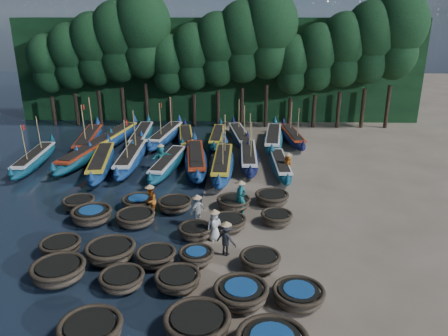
{
  "coord_description": "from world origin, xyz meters",
  "views": [
    {
      "loc": [
        2.11,
        -21.41,
        10.53
      ],
      "look_at": [
        1.22,
        4.31,
        1.3
      ],
      "focal_mm": 35.0,
      "sensor_mm": 36.0,
      "label": 1
    }
  ],
  "objects_px": {
    "long_boat_11": "(142,136)",
    "long_boat_14": "(218,137)",
    "coracle_18": "(228,223)",
    "long_boat_15": "(240,136)",
    "fisherman_1": "(241,196)",
    "coracle_22": "(175,204)",
    "long_boat_16": "(273,139)",
    "coracle_2": "(91,331)",
    "long_boat_9": "(89,140)",
    "coracle_16": "(136,218)",
    "long_boat_5": "(196,160)",
    "coracle_3": "(197,324)",
    "coracle_15": "(92,215)",
    "coracle_13": "(196,256)",
    "coracle_8": "(241,294)",
    "coracle_14": "(260,261)",
    "coracle_23": "(234,202)",
    "long_boat_2": "(101,162)",
    "coracle_21": "(139,202)",
    "long_boat_12": "(166,135)",
    "fisherman_6": "(288,164)",
    "long_boat_10": "(115,137)",
    "long_boat_0": "(35,159)",
    "coracle_6": "(122,280)",
    "fisherman_2": "(150,200)",
    "long_boat_13": "(186,138)",
    "coracle_24": "(272,198)",
    "fisherman_4": "(197,210)",
    "coracle_7": "(178,280)",
    "fisherman_0": "(214,224)",
    "coracle_20": "(79,203)",
    "long_boat_8": "(280,165)",
    "fisherman_5": "(161,157)",
    "coracle_17": "(195,231)",
    "long_boat_7": "(249,157)",
    "coracle_12": "(156,257)",
    "coracle_19": "(277,218)",
    "coracle_11": "(111,252)"
  },
  "relations": [
    {
      "from": "fisherman_1",
      "to": "coracle_17",
      "type": "bearing_deg",
      "value": -99.19
    },
    {
      "from": "coracle_11",
      "to": "long_boat_13",
      "type": "height_order",
      "value": "long_boat_13"
    },
    {
      "from": "long_boat_9",
      "to": "long_boat_15",
      "type": "distance_m",
      "value": 12.52
    },
    {
      "from": "coracle_8",
      "to": "fisherman_1",
      "type": "distance_m",
      "value": 8.05
    },
    {
      "from": "long_boat_7",
      "to": "fisherman_2",
      "type": "distance_m",
      "value": 10.24
    },
    {
      "from": "fisherman_6",
      "to": "coracle_8",
      "type": "bearing_deg",
      "value": -51.5
    },
    {
      "from": "long_boat_5",
      "to": "long_boat_14",
      "type": "xyz_separation_m",
      "value": [
        1.24,
        6.32,
        -0.09
      ]
    },
    {
      "from": "long_boat_13",
      "to": "coracle_7",
      "type": "bearing_deg",
      "value": -92.88
    },
    {
      "from": "long_boat_14",
      "to": "fisherman_1",
      "type": "xyz_separation_m",
      "value": [
        1.94,
        -13.65,
        0.48
      ]
    },
    {
      "from": "long_boat_5",
      "to": "long_boat_12",
      "type": "bearing_deg",
      "value": 109.19
    },
    {
      "from": "coracle_21",
      "to": "long_boat_10",
      "type": "relative_size",
      "value": 0.24
    },
    {
      "from": "coracle_14",
      "to": "long_boat_10",
      "type": "relative_size",
      "value": 0.24
    },
    {
      "from": "fisherman_2",
      "to": "coracle_24",
      "type": "bearing_deg",
      "value": 106.66
    },
    {
      "from": "coracle_18",
      "to": "long_boat_9",
      "type": "bearing_deg",
      "value": 130.17
    },
    {
      "from": "coracle_13",
      "to": "long_boat_8",
      "type": "relative_size",
      "value": 0.22
    },
    {
      "from": "coracle_18",
      "to": "fisherman_1",
      "type": "distance_m",
      "value": 2.21
    },
    {
      "from": "long_boat_11",
      "to": "long_boat_14",
      "type": "distance_m",
      "value": 6.47
    },
    {
      "from": "coracle_3",
      "to": "long_boat_9",
      "type": "height_order",
      "value": "long_boat_9"
    },
    {
      "from": "coracle_14",
      "to": "coracle_24",
      "type": "xyz_separation_m",
      "value": [
        0.97,
        6.76,
        0.0
      ]
    },
    {
      "from": "coracle_6",
      "to": "fisherman_2",
      "type": "xyz_separation_m",
      "value": [
        -0.12,
        6.7,
        0.53
      ]
    },
    {
      "from": "coracle_14",
      "to": "coracle_23",
      "type": "height_order",
      "value": "coracle_14"
    },
    {
      "from": "long_boat_9",
      "to": "fisherman_4",
      "type": "bearing_deg",
      "value": -60.85
    },
    {
      "from": "long_boat_8",
      "to": "fisherman_5",
      "type": "xyz_separation_m",
      "value": [
        -8.34,
        0.22,
        0.44
      ]
    },
    {
      "from": "fisherman_1",
      "to": "fisherman_6",
      "type": "bearing_deg",
      "value": 88.89
    },
    {
      "from": "coracle_6",
      "to": "long_boat_16",
      "type": "bearing_deg",
      "value": 69.53
    },
    {
      "from": "coracle_17",
      "to": "coracle_21",
      "type": "height_order",
      "value": "coracle_17"
    },
    {
      "from": "coracle_12",
      "to": "fisherman_6",
      "type": "distance_m",
      "value": 13.26
    },
    {
      "from": "coracle_20",
      "to": "long_boat_7",
      "type": "distance_m",
      "value": 12.6
    },
    {
      "from": "coracle_22",
      "to": "long_boat_16",
      "type": "bearing_deg",
      "value": 63.46
    },
    {
      "from": "long_boat_13",
      "to": "long_boat_10",
      "type": "bearing_deg",
      "value": 172.22
    },
    {
      "from": "coracle_13",
      "to": "coracle_17",
      "type": "xyz_separation_m",
      "value": [
        -0.27,
        2.28,
        0.01
      ]
    },
    {
      "from": "coracle_3",
      "to": "coracle_15",
      "type": "relative_size",
      "value": 1.04
    },
    {
      "from": "coracle_19",
      "to": "long_boat_8",
      "type": "distance_m",
      "value": 8.05
    },
    {
      "from": "coracle_2",
      "to": "long_boat_10",
      "type": "bearing_deg",
      "value": 103.25
    },
    {
      "from": "coracle_8",
      "to": "long_boat_0",
      "type": "distance_m",
      "value": 21.22
    },
    {
      "from": "fisherman_0",
      "to": "coracle_20",
      "type": "bearing_deg",
      "value": 133.5
    },
    {
      "from": "coracle_23",
      "to": "fisherman_1",
      "type": "xyz_separation_m",
      "value": [
        0.39,
        -0.52,
        0.62
      ]
    },
    {
      "from": "long_boat_9",
      "to": "coracle_21",
      "type": "bearing_deg",
      "value": -67.64
    },
    {
      "from": "long_boat_0",
      "to": "long_boat_10",
      "type": "xyz_separation_m",
      "value": [
        4.28,
        5.82,
        0.06
      ]
    },
    {
      "from": "long_boat_10",
      "to": "fisherman_4",
      "type": "distance_m",
      "value": 16.88
    },
    {
      "from": "coracle_18",
      "to": "long_boat_15",
      "type": "height_order",
      "value": "long_boat_15"
    },
    {
      "from": "coracle_2",
      "to": "long_boat_16",
      "type": "xyz_separation_m",
      "value": [
        7.77,
        23.22,
        0.16
      ]
    },
    {
      "from": "long_boat_0",
      "to": "fisherman_0",
      "type": "relative_size",
      "value": 4.62
    },
    {
      "from": "coracle_20",
      "to": "coracle_14",
      "type": "bearing_deg",
      "value": -30.03
    },
    {
      "from": "long_boat_2",
      "to": "coracle_21",
      "type": "bearing_deg",
      "value": -66.43
    },
    {
      "from": "coracle_16",
      "to": "long_boat_5",
      "type": "xyz_separation_m",
      "value": [
        2.3,
        9.02,
        0.2
      ]
    },
    {
      "from": "coracle_21",
      "to": "long_boat_12",
      "type": "relative_size",
      "value": 0.25
    },
    {
      "from": "coracle_16",
      "to": "long_boat_5",
      "type": "height_order",
      "value": "long_boat_5"
    },
    {
      "from": "long_boat_0",
      "to": "coracle_23",
      "type": "bearing_deg",
      "value": -28.5
    },
    {
      "from": "coracle_13",
      "to": "coracle_8",
      "type": "bearing_deg",
      "value": -54.44
    }
  ]
}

